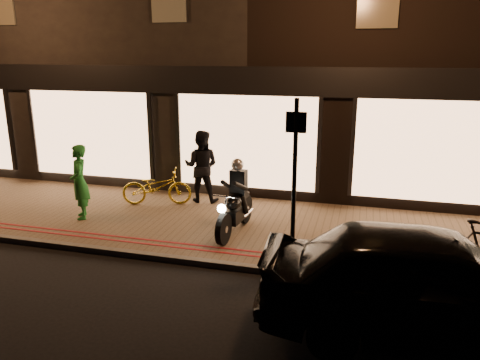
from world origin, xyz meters
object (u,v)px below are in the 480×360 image
sign_post (294,176)px  bicycle_gold (157,187)px  motorcycle (236,205)px  parked_car (431,284)px  person_green (80,182)px

sign_post → bicycle_gold: size_ratio=1.74×
motorcycle → parked_car: 4.50m
sign_post → person_green: size_ratio=1.75×
motorcycle → bicycle_gold: motorcycle is taller
parked_car → bicycle_gold: bearing=52.9°
bicycle_gold → parked_car: bearing=-140.9°
person_green → parked_car: 7.72m
motorcycle → bicycle_gold: size_ratio=1.13×
motorcycle → sign_post: size_ratio=0.65×
motorcycle → parked_car: motorcycle is taller
person_green → parked_car: bearing=35.4°
person_green → bicycle_gold: bearing=102.8°
sign_post → person_green: sign_post is taller
bicycle_gold → person_green: person_green is taller
person_green → parked_car: person_green is taller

